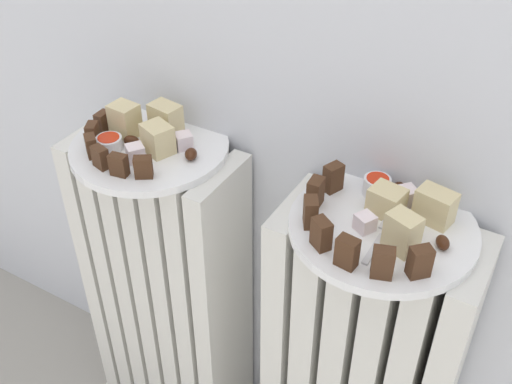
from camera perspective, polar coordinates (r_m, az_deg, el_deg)
The scene contains 35 objects.
radiator_left at distance 1.16m, azimuth -8.18°, elevation -9.61°, with size 0.29×0.14×0.63m.
radiator_right at distance 1.04m, azimuth 9.42°, elevation -17.19°, with size 0.29×0.14×0.63m.
plate_left at distance 0.95m, azimuth -9.88°, elevation 4.11°, with size 0.24×0.24×0.01m, color white.
plate_right at distance 0.80m, azimuth 11.74°, elevation -3.27°, with size 0.24×0.24×0.01m, color white.
dark_cake_slice_left_0 at distance 0.98m, azimuth -14.08°, elevation 6.36°, with size 0.03×0.02×0.03m, color #472B19.
dark_cake_slice_left_1 at distance 0.96m, azimuth -15.02°, elevation 5.30°, with size 0.03×0.02×0.03m, color #472B19.
dark_cake_slice_left_2 at distance 0.93m, azimuth -15.13°, elevation 4.16°, with size 0.03×0.02×0.03m, color #472B19.
dark_cake_slice_left_3 at distance 0.90m, azimuth -14.33°, elevation 3.16°, with size 0.03×0.02×0.03m, color #472B19.
dark_cake_slice_left_4 at distance 0.88m, azimuth -12.69°, elevation 2.48°, with size 0.03×0.02×0.03m, color #472B19.
dark_cake_slice_left_5 at distance 0.87m, azimuth -10.49°, elevation 2.30°, with size 0.03×0.02×0.03m, color #472B19.
marble_cake_slice_left_0 at distance 0.96m, azimuth -8.42°, elevation 6.72°, with size 0.05×0.03×0.05m, color beige.
marble_cake_slice_left_1 at distance 0.96m, azimuth -12.15°, elevation 6.58°, with size 0.04×0.03×0.05m, color beige.
marble_cake_slice_left_2 at distance 0.91m, azimuth -9.17°, elevation 4.92°, with size 0.04×0.04×0.04m, color beige.
turkish_delight_left_0 at distance 0.92m, azimuth -6.76°, elevation 4.76°, with size 0.02×0.02×0.02m, color white.
turkish_delight_left_1 at distance 0.91m, azimuth -11.20°, elevation 3.59°, with size 0.02×0.02×0.02m, color white.
medjool_date_left_0 at distance 0.90m, azimuth -6.10°, elevation 3.54°, with size 0.02×0.02×0.02m, color #3D1E0F.
medjool_date_left_1 at distance 0.94m, azimuth -11.56°, elevation 4.71°, with size 0.02×0.02×0.02m, color #3D1E0F.
jam_bowl_left at distance 0.94m, azimuth -13.54°, elevation 4.53°, with size 0.04×0.04×0.02m.
dark_cake_slice_right_0 at distance 0.83m, azimuth 7.22°, elevation 1.34°, with size 0.03×0.02×0.04m, color #472B19.
dark_cake_slice_right_1 at distance 0.80m, azimuth 5.57°, elevation -0.03°, with size 0.03×0.02×0.04m, color #472B19.
dark_cake_slice_right_2 at distance 0.77m, azimuth 5.12°, elevation -1.89°, with size 0.03×0.02×0.04m, color #472B19.
dark_cake_slice_right_3 at distance 0.74m, azimuth 6.12°, elevation -3.90°, with size 0.03×0.02×0.04m, color #472B19.
dark_cake_slice_right_4 at distance 0.72m, azimuth 8.49°, elevation -5.59°, with size 0.03×0.02×0.04m, color #472B19.
dark_cake_slice_right_5 at distance 0.71m, azimuth 11.76°, elevation -6.48°, with size 0.03×0.02×0.04m, color #472B19.
dark_cake_slice_right_6 at distance 0.72m, azimuth 15.05°, elevation -6.32°, with size 0.03×0.02×0.04m, color #472B19.
marble_cake_slice_right_0 at distance 0.75m, azimuth 13.50°, elevation -3.70°, with size 0.04×0.03×0.05m, color beige.
marble_cake_slice_right_1 at distance 0.80m, azimuth 12.09°, elevation -0.85°, with size 0.04×0.04×0.04m, color beige.
marble_cake_slice_right_2 at distance 0.80m, azimuth 16.37°, elevation -1.29°, with size 0.05×0.03×0.04m, color beige.
turkish_delight_right_0 at distance 0.83m, azimuth 13.85°, elevation -0.39°, with size 0.02×0.02×0.02m, color white.
turkish_delight_right_1 at distance 0.78m, azimuth 10.14°, elevation -2.82°, with size 0.02×0.02×0.02m, color white.
medjool_date_right_0 at distance 0.79m, azimuth 13.99°, elevation -3.24°, with size 0.03×0.02×0.01m, color #3D1E0F.
medjool_date_right_1 at distance 0.85m, azimuth 13.16°, elevation 0.41°, with size 0.02×0.02×0.01m, color #3D1E0F.
medjool_date_right_2 at distance 0.77m, azimuth 17.03°, elevation -4.53°, with size 0.02×0.02×0.02m, color #3D1E0F.
jam_bowl_right at distance 0.84m, azimuth 11.22°, elevation 0.65°, with size 0.04×0.04×0.03m.
fork at distance 0.77m, azimuth 11.60°, elevation -4.17°, with size 0.02×0.09×0.00m.
Camera 1 is at (0.35, -0.32, 1.15)m, focal length 42.84 mm.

